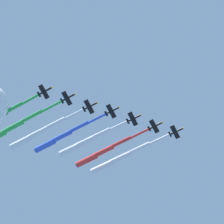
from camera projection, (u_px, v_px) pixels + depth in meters
The scene contains 6 objects.
jet_lead at pixel (120, 158), 262.26m from camera, with size 61.90×17.05×4.30m.
jet_port_inner at pixel (103, 152), 258.88m from camera, with size 58.27×15.72×4.25m.
jet_starboard_inner at pixel (85, 142), 256.90m from camera, with size 54.39×16.04×4.34m.
jet_port_mid at pixel (61, 137), 256.55m from camera, with size 57.70×15.81×4.37m.
jet_starboard_mid at pixel (38, 133), 251.86m from camera, with size 58.66×16.29×4.36m.
jet_port_outer at pixel (12, 128), 252.26m from camera, with size 63.36×16.75×4.28m.
Camera 1 is at (71.76, -84.29, -55.17)m, focal length 70.42 mm.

